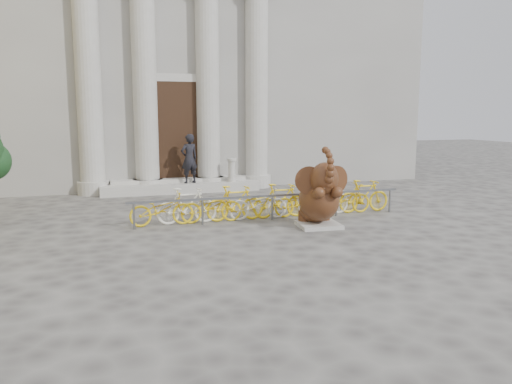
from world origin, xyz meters
name	(u,v)px	position (x,y,z in m)	size (l,w,h in m)	color
ground	(255,257)	(0.00, 0.00, 0.00)	(80.00, 80.00, 0.00)	#474442
classical_building	(159,50)	(0.00, 14.93, 5.98)	(22.00, 10.70, 12.00)	gray
entrance_steps	(181,187)	(0.00, 9.40, 0.18)	(6.00, 1.20, 0.36)	#A8A59E
elephant_statue	(320,198)	(2.48, 2.17, 0.78)	(1.43, 1.63, 2.14)	#A8A59E
bike_rack	(269,201)	(1.59, 3.65, 0.50)	(8.00, 0.53, 1.00)	slate
pedestrian	(189,159)	(0.31, 9.20, 1.30)	(0.68, 0.45, 1.87)	black
balustrade_post	(232,171)	(1.95, 9.10, 0.78)	(0.37, 0.37, 0.91)	#A8A59E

